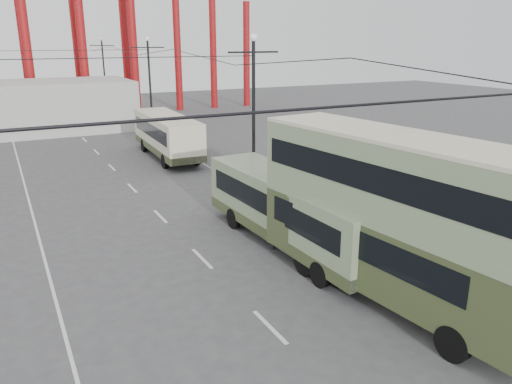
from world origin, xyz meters
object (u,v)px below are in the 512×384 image
double_decker_bus (394,211)px  pedestrian (276,228)px  single_decker_green (291,209)px  single_decker_cream (167,134)px

double_decker_bus → pedestrian: 6.42m
single_decker_green → double_decker_bus: bearing=-85.7°
single_decker_cream → single_decker_green: bearing=-90.1°
single_decker_green → pedestrian: 1.07m
single_decker_green → pedestrian: single_decker_green is taller
single_decker_cream → pedestrian: bearing=-92.1°
double_decker_bus → single_decker_green: size_ratio=1.01×
pedestrian → single_decker_green: bearing=155.4°
single_decker_cream → pedestrian: 19.80m
double_decker_bus → single_decker_cream: double_decker_bus is taller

